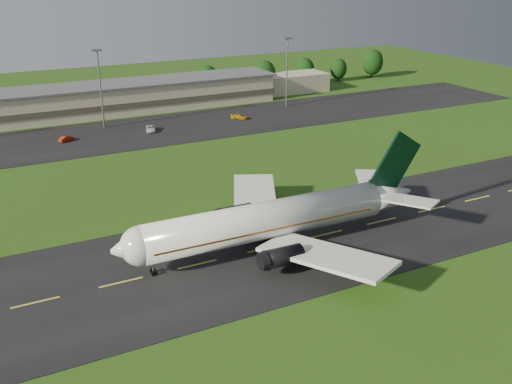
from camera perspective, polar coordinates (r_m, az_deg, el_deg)
name	(u,v)px	position (r m, az deg, el deg)	size (l,w,h in m)	color
ground	(197,265)	(82.71, -5.89, -7.27)	(360.00, 360.00, 0.00)	#204310
taxiway	(197,265)	(82.68, -5.89, -7.24)	(220.00, 30.00, 0.10)	black
apron	(92,138)	(147.68, -16.11, 5.23)	(260.00, 30.00, 0.10)	black
airliner	(271,220)	(85.00, 1.53, -2.80)	(51.25, 42.18, 15.57)	white
terminal	(95,100)	(170.95, -15.79, 8.82)	(145.00, 16.00, 8.40)	#C3B295
light_mast_centre	(100,80)	(153.41, -15.37, 10.79)	(2.40, 1.20, 20.35)	gray
light_mast_east	(287,64)	(172.74, 3.12, 12.68)	(2.40, 1.20, 20.35)	gray
tree_line	(177,82)	(187.01, -7.93, 10.84)	(195.36, 9.60, 10.53)	black
service_vehicle_b	(66,139)	(146.25, -18.43, 5.09)	(1.35, 3.88, 1.28)	maroon
service_vehicle_c	(151,129)	(149.87, -10.48, 6.26)	(2.28, 4.95, 1.37)	silver
service_vehicle_d	(239,117)	(159.21, -1.68, 7.53)	(1.95, 4.80, 1.39)	#BF890B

